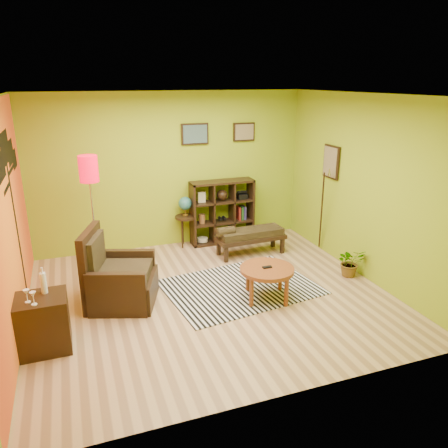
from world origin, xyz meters
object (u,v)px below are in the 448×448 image
object	(u,v)px
side_cabinet	(44,323)
cube_shelf	(223,212)
globe_table	(185,209)
armchair	(117,281)
potted_plant	(350,265)
bench	(249,235)
floor_lamp	(90,180)
coffee_table	(267,272)

from	to	relation	value
side_cabinet	cube_shelf	world-z (taller)	cube_shelf
side_cabinet	globe_table	world-z (taller)	side_cabinet
armchair	potted_plant	bearing A→B (deg)	-5.69
cube_shelf	bench	world-z (taller)	cube_shelf
side_cabinet	cube_shelf	xyz separation A→B (m)	(3.11, 2.62, 0.27)
side_cabinet	bench	distance (m)	3.81
floor_lamp	potted_plant	distance (m)	4.23
armchair	bench	world-z (taller)	armchair
side_cabinet	globe_table	xyz separation A→B (m)	(2.39, 2.64, 0.38)
bench	potted_plant	size ratio (longest dim) A/B	2.73
armchair	floor_lamp	size ratio (longest dim) A/B	0.58
armchair	floor_lamp	xyz separation A→B (m)	(-0.20, 0.98, 1.24)
floor_lamp	potted_plant	size ratio (longest dim) A/B	4.16
armchair	floor_lamp	bearing A→B (deg)	101.33
globe_table	bench	xyz separation A→B (m)	(0.95, -0.78, -0.35)
armchair	cube_shelf	bearing A→B (deg)	39.05
coffee_table	globe_table	world-z (taller)	globe_table
side_cabinet	floor_lamp	size ratio (longest dim) A/B	0.51
side_cabinet	floor_lamp	xyz separation A→B (m)	(0.73, 1.82, 1.23)
armchair	side_cabinet	distance (m)	1.25
floor_lamp	bench	xyz separation A→B (m)	(2.60, 0.04, -1.20)
globe_table	cube_shelf	bearing A→B (deg)	-1.58
armchair	potted_plant	xyz separation A→B (m)	(3.57, -0.36, -0.15)
floor_lamp	cube_shelf	distance (m)	2.69
floor_lamp	bench	distance (m)	2.87
floor_lamp	bench	size ratio (longest dim) A/B	1.52
side_cabinet	cube_shelf	size ratio (longest dim) A/B	0.81
coffee_table	potted_plant	world-z (taller)	coffee_table
side_cabinet	floor_lamp	bearing A→B (deg)	68.13
potted_plant	armchair	bearing A→B (deg)	174.31
coffee_table	cube_shelf	distance (m)	2.38
side_cabinet	potted_plant	size ratio (longest dim) A/B	2.10
coffee_table	side_cabinet	world-z (taller)	side_cabinet
side_cabinet	cube_shelf	distance (m)	4.08
cube_shelf	bench	xyz separation A→B (m)	(0.22, -0.76, -0.23)
bench	potted_plant	bearing A→B (deg)	-49.54
armchair	coffee_table	bearing A→B (deg)	-16.34
coffee_table	globe_table	distance (m)	2.46
floor_lamp	cube_shelf	bearing A→B (deg)	18.53
coffee_table	cube_shelf	bearing A→B (deg)	85.61
floor_lamp	bench	world-z (taller)	floor_lamp
floor_lamp	globe_table	size ratio (longest dim) A/B	2.03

